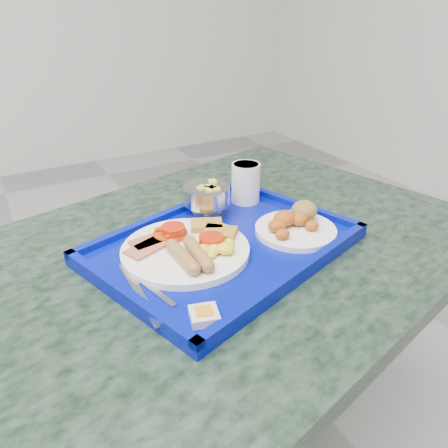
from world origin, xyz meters
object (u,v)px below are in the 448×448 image
Objects in this scene: main_plate at (189,247)px; table at (209,322)px; fruit_bowl at (207,196)px; juice_cup at (246,181)px; tray at (224,246)px; bread_plate at (296,224)px.

table is at bearing 21.05° from main_plate.
juice_cup reaches higher than fruit_bowl.
tray is at bearing -103.04° from fruit_bowl.
table is 0.26m from fruit_bowl.
bread_plate is 1.79× the size of juice_cup.
table is 0.21m from main_plate.
main_plate is 0.22m from bread_plate.
fruit_bowl reaches higher than bread_plate.
table is at bearing -142.39° from juice_cup.
tray is 2.37× the size of main_plate.
juice_cup is (0.11, 0.02, 0.00)m from fruit_bowl.
juice_cup is (0.21, 0.14, 0.04)m from main_plate.
fruit_bowl is at bearing 76.96° from tray.
bread_plate is (0.22, -0.03, 0.00)m from main_plate.
table is 0.27m from bread_plate.
fruit_bowl is (0.05, 0.11, 0.24)m from table.
tray is (0.03, -0.02, 0.19)m from table.
main_plate is (-0.05, -0.02, 0.21)m from table.
main_plate is 2.39× the size of fruit_bowl.
main_plate is at bearing -145.69° from juice_cup.
tray is 0.15m from bread_plate.
bread_plate is 0.19m from fruit_bowl.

